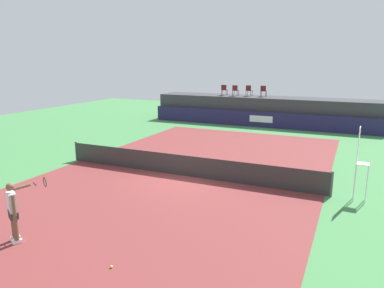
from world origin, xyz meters
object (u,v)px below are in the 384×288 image
(spectator_chair_left, at_px, (235,90))
(tennis_player, at_px, (14,210))
(umpire_chair, at_px, (360,159))
(net_post_far, at_px, (332,184))
(tennis_ball, at_px, (111,267))
(spectator_chair_center, at_px, (249,90))
(spectator_chair_right, at_px, (263,91))
(net_post_near, at_px, (76,151))
(spectator_chair_far_left, at_px, (224,89))

(spectator_chair_left, bearing_deg, tennis_player, -88.19)
(umpire_chair, bearing_deg, tennis_player, -139.76)
(net_post_far, bearing_deg, tennis_ball, -121.77)
(tennis_player, bearing_deg, spectator_chair_center, 89.13)
(spectator_chair_right, bearing_deg, spectator_chair_left, -169.82)
(spectator_chair_center, relative_size, net_post_near, 0.89)
(spectator_chair_far_left, xyz_separation_m, spectator_chair_center, (2.09, 0.21, 0.00))
(umpire_chair, bearing_deg, net_post_far, -179.57)
(spectator_chair_right, distance_m, tennis_ball, 23.09)
(umpire_chair, bearing_deg, tennis_ball, -126.35)
(spectator_chair_center, distance_m, net_post_near, 16.21)
(net_post_far, relative_size, tennis_player, 0.56)
(spectator_chair_left, height_order, tennis_player, spectator_chair_left)
(spectator_chair_far_left, relative_size, spectator_chair_center, 1.00)
(spectator_chair_right, xyz_separation_m, tennis_ball, (1.77, -22.87, -2.66))
(spectator_chair_center, bearing_deg, spectator_chair_left, -161.32)
(spectator_chair_left, xyz_separation_m, spectator_chair_right, (2.25, 0.40, 0.00))
(spectator_chair_left, height_order, spectator_chair_right, same)
(net_post_near, xyz_separation_m, tennis_ball, (7.76, -7.49, -0.46))
(spectator_chair_left, height_order, umpire_chair, spectator_chair_left)
(spectator_chair_left, xyz_separation_m, tennis_player, (0.71, -22.44, -1.73))
(tennis_ball, bearing_deg, net_post_far, 58.23)
(spectator_chair_far_left, relative_size, umpire_chair, 0.32)
(spectator_chair_right, height_order, net_post_near, spectator_chair_right)
(net_post_near, xyz_separation_m, net_post_far, (12.40, 0.00, 0.00))
(spectator_chair_right, xyz_separation_m, net_post_near, (-6.00, -15.38, -2.19))
(spectator_chair_far_left, height_order, umpire_chair, spectator_chair_far_left)
(spectator_chair_left, height_order, spectator_chair_center, same)
(umpire_chair, distance_m, tennis_ball, 9.44)
(net_post_near, relative_size, net_post_far, 1.00)
(spectator_chair_right, bearing_deg, umpire_chair, -64.65)
(spectator_chair_center, height_order, tennis_ball, spectator_chair_center)
(tennis_player, distance_m, tennis_ball, 3.44)
(spectator_chair_left, distance_m, spectator_chair_center, 1.11)
(spectator_chair_left, xyz_separation_m, net_post_far, (8.66, -14.97, -2.19))
(spectator_chair_far_left, height_order, tennis_ball, spectator_chair_far_left)
(umpire_chair, xyz_separation_m, net_post_near, (-13.28, -0.01, -1.09))
(spectator_chair_right, xyz_separation_m, tennis_player, (-1.55, -22.84, -1.73))
(spectator_chair_far_left, relative_size, net_post_far, 0.89)
(spectator_chair_left, distance_m, tennis_player, 22.52)
(tennis_ball, bearing_deg, spectator_chair_right, 94.41)
(umpire_chair, bearing_deg, spectator_chair_left, 122.50)
(spectator_chair_right, relative_size, tennis_player, 0.50)
(net_post_near, distance_m, tennis_ball, 10.80)
(spectator_chair_right, height_order, umpire_chair, spectator_chair_right)
(umpire_chair, xyz_separation_m, net_post_far, (-0.88, -0.01, -1.09))
(spectator_chair_center, distance_m, spectator_chair_right, 1.20)
(umpire_chair, bearing_deg, spectator_chair_far_left, 124.97)
(umpire_chair, height_order, tennis_player, umpire_chair)
(spectator_chair_right, distance_m, net_post_near, 16.65)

